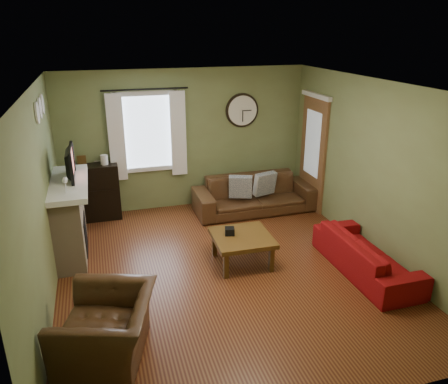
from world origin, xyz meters
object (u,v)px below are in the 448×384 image
object	(u,v)px
sofa_brown	(255,194)
coffee_table	(242,249)
sofa_red	(366,255)
bookshelf	(95,192)
armchair	(107,329)

from	to	relation	value
sofa_brown	coffee_table	distance (m)	2.00
sofa_brown	sofa_red	xyz separation A→B (m)	(0.75, -2.53, -0.06)
bookshelf	armchair	world-z (taller)	bookshelf
coffee_table	bookshelf	bearing A→B (deg)	131.61
bookshelf	coffee_table	distance (m)	3.04
bookshelf	sofa_red	size ratio (longest dim) A/B	0.55
bookshelf	coffee_table	xyz separation A→B (m)	(2.01, -2.26, -0.28)
sofa_brown	armchair	bearing A→B (deg)	-131.11
bookshelf	sofa_brown	xyz separation A→B (m)	(2.87, -0.46, -0.18)
armchair	sofa_red	bearing A→B (deg)	118.65
sofa_red	sofa_brown	bearing A→B (deg)	16.50
bookshelf	coffee_table	world-z (taller)	bookshelf
bookshelf	armchair	xyz separation A→B (m)	(0.03, -3.71, -0.16)
sofa_brown	coffee_table	size ratio (longest dim) A/B	2.69
sofa_brown	coffee_table	world-z (taller)	sofa_brown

